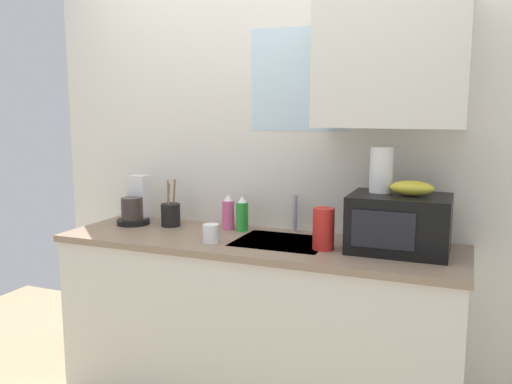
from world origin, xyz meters
TOP-DOWN VIEW (x-y plane):
  - kitchen_wall_assembly at (0.10, 0.32)m, footprint 2.86×0.42m
  - counter_unit at (0.00, 0.00)m, footprint 2.09×0.63m
  - sink_faucet at (0.13, 0.24)m, footprint 0.03×0.03m
  - microwave at (0.71, 0.05)m, footprint 0.46×0.35m
  - banana_bunch at (0.76, 0.05)m, footprint 0.20×0.11m
  - paper_towel_roll at (0.61, 0.10)m, footprint 0.11×0.11m
  - coffee_maker at (-0.81, 0.11)m, footprint 0.19×0.21m
  - dish_soap_bottle_green at (-0.15, 0.16)m, footprint 0.07×0.07m
  - dish_soap_bottle_pink at (-0.24, 0.17)m, footprint 0.07×0.07m
  - cereal_canister at (0.37, -0.05)m, footprint 0.10×0.10m
  - mug_white at (-0.19, -0.14)m, footprint 0.08×0.08m
  - utensil_crock at (-0.58, 0.12)m, footprint 0.11×0.11m

SIDE VIEW (x-z plane):
  - counter_unit at x=0.00m, z-range 0.01..0.91m
  - mug_white at x=-0.19m, z-range 0.90..0.99m
  - utensil_crock at x=-0.58m, z-range 0.83..1.11m
  - dish_soap_bottle_green at x=-0.15m, z-range 0.89..1.09m
  - dish_soap_bottle_pink at x=-0.24m, z-range 0.89..1.09m
  - cereal_canister at x=0.37m, z-range 0.90..1.10m
  - sink_faucet at x=0.13m, z-range 0.90..1.11m
  - coffee_maker at x=-0.81m, z-range 0.86..1.14m
  - microwave at x=0.71m, z-range 0.90..1.17m
  - banana_bunch at x=0.76m, z-range 1.17..1.24m
  - paper_towel_roll at x=0.61m, z-range 1.17..1.39m
  - kitchen_wall_assembly at x=0.10m, z-range 0.09..2.59m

